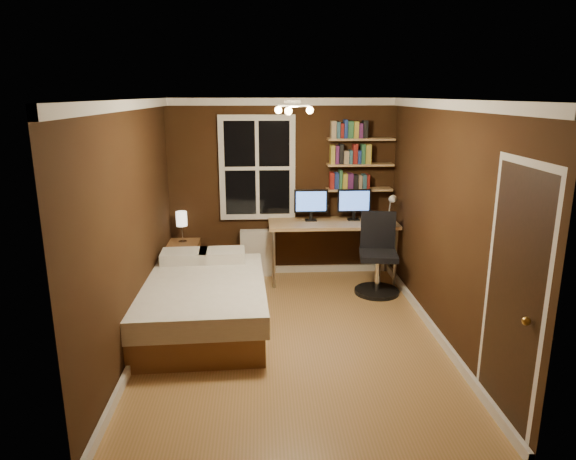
{
  "coord_description": "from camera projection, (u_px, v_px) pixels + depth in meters",
  "views": [
    {
      "loc": [
        -0.32,
        -5.08,
        2.55
      ],
      "look_at": [
        -0.01,
        0.45,
        1.08
      ],
      "focal_mm": 32.0,
      "sensor_mm": 36.0,
      "label": 1
    }
  ],
  "objects": [
    {
      "name": "monitor_left",
      "position": [
        311.0,
        205.0,
        7.1
      ],
      "size": [
        0.47,
        0.12,
        0.44
      ],
      "primitive_type": null,
      "color": "black",
      "rests_on": "desk"
    },
    {
      "name": "floor",
      "position": [
        291.0,
        336.0,
        5.58
      ],
      "size": [
        4.2,
        4.2,
        0.0
      ],
      "primitive_type": "plane",
      "color": "olive",
      "rests_on": "ground"
    },
    {
      "name": "wall_left",
      "position": [
        133.0,
        227.0,
        5.17
      ],
      "size": [
        0.04,
        4.2,
        2.5
      ],
      "primitive_type": "cube",
      "color": "black",
      "rests_on": "ground"
    },
    {
      "name": "bookshelf_lower",
      "position": [
        359.0,
        189.0,
        7.22
      ],
      "size": [
        0.92,
        0.22,
        0.03
      ],
      "primitive_type": "cube",
      "color": "#AA8052",
      "rests_on": "wall_back"
    },
    {
      "name": "wall_back",
      "position": [
        282.0,
        189.0,
        7.28
      ],
      "size": [
        3.2,
        0.04,
        2.5
      ],
      "primitive_type": "cube",
      "color": "black",
      "rests_on": "ground"
    },
    {
      "name": "bedside_lamp",
      "position": [
        182.0,
        227.0,
        7.09
      ],
      "size": [
        0.15,
        0.15,
        0.44
      ],
      "primitive_type": null,
      "color": "#EEE0C7",
      "rests_on": "nightstand"
    },
    {
      "name": "bookshelf_middle",
      "position": [
        360.0,
        165.0,
        7.13
      ],
      "size": [
        0.92,
        0.22,
        0.03
      ],
      "primitive_type": "cube",
      "color": "#AA8052",
      "rests_on": "wall_back"
    },
    {
      "name": "office_chair",
      "position": [
        378.0,
        262.0,
        6.73
      ],
      "size": [
        0.58,
        0.58,
        1.06
      ],
      "rotation": [
        0.0,
        0.0,
        -0.14
      ],
      "color": "black",
      "rests_on": "ground"
    },
    {
      "name": "radiator",
      "position": [
        256.0,
        253.0,
        7.38
      ],
      "size": [
        0.45,
        0.16,
        0.67
      ],
      "primitive_type": "cube",
      "color": "beige",
      "rests_on": "ground"
    },
    {
      "name": "ceiling_fixture",
      "position": [
        292.0,
        110.0,
        4.86
      ],
      "size": [
        0.44,
        0.44,
        0.18
      ],
      "primitive_type": null,
      "color": "beige",
      "rests_on": "ceiling"
    },
    {
      "name": "books_row_middle",
      "position": [
        360.0,
        155.0,
        7.1
      ],
      "size": [
        0.54,
        0.16,
        0.23
      ],
      "primitive_type": null,
      "color": "navy",
      "rests_on": "bookshelf_middle"
    },
    {
      "name": "books_row_upper",
      "position": [
        361.0,
        130.0,
        7.01
      ],
      "size": [
        0.48,
        0.16,
        0.23
      ],
      "primitive_type": null,
      "color": "#2A633B",
      "rests_on": "bookshelf_upper"
    },
    {
      "name": "books_row_lower",
      "position": [
        359.0,
        180.0,
        7.19
      ],
      "size": [
        0.54,
        0.16,
        0.23
      ],
      "primitive_type": null,
      "color": "maroon",
      "rests_on": "bookshelf_lower"
    },
    {
      "name": "door_knob",
      "position": [
        526.0,
        321.0,
        3.62
      ],
      "size": [
        0.06,
        0.06,
        0.06
      ],
      "primitive_type": "sphere",
      "color": "#B78533",
      "rests_on": "door"
    },
    {
      "name": "door",
      "position": [
        512.0,
        301.0,
        3.9
      ],
      "size": [
        0.03,
        0.82,
        2.05
      ],
      "primitive_type": null,
      "color": "black",
      "rests_on": "ground"
    },
    {
      "name": "desk_lamp",
      "position": [
        391.0,
        209.0,
        6.88
      ],
      "size": [
        0.14,
        0.32,
        0.44
      ],
      "primitive_type": null,
      "color": "silver",
      "rests_on": "desk"
    },
    {
      "name": "monitor_right",
      "position": [
        354.0,
        205.0,
        7.13
      ],
      "size": [
        0.47,
        0.12,
        0.44
      ],
      "primitive_type": null,
      "color": "black",
      "rests_on": "desk"
    },
    {
      "name": "bed",
      "position": [
        200.0,
        302.0,
        5.75
      ],
      "size": [
        1.52,
        2.05,
        0.68
      ],
      "rotation": [
        0.0,
        0.0,
        0.04
      ],
      "color": "brown",
      "rests_on": "ground"
    },
    {
      "name": "desk",
      "position": [
        333.0,
        226.0,
        7.1
      ],
      "size": [
        1.77,
        0.66,
        0.84
      ],
      "color": "#AA8052",
      "rests_on": "ground"
    },
    {
      "name": "window",
      "position": [
        257.0,
        168.0,
        7.15
      ],
      "size": [
        1.06,
        0.06,
        1.46
      ],
      "primitive_type": "cube",
      "color": "silver",
      "rests_on": "wall_back"
    },
    {
      "name": "ceiling",
      "position": [
        292.0,
        99.0,
        4.93
      ],
      "size": [
        3.2,
        4.2,
        0.02
      ],
      "primitive_type": "cube",
      "color": "white",
      "rests_on": "wall_back"
    },
    {
      "name": "bookshelf_upper",
      "position": [
        361.0,
        139.0,
        7.04
      ],
      "size": [
        0.92,
        0.22,
        0.03
      ],
      "primitive_type": "cube",
      "color": "#AA8052",
      "rests_on": "wall_back"
    },
    {
      "name": "wall_right",
      "position": [
        444.0,
        223.0,
        5.34
      ],
      "size": [
        0.04,
        4.2,
        2.5
      ],
      "primitive_type": "cube",
      "color": "black",
      "rests_on": "ground"
    },
    {
      "name": "nightstand",
      "position": [
        184.0,
        261.0,
        7.22
      ],
      "size": [
        0.44,
        0.44,
        0.55
      ],
      "primitive_type": "cube",
      "rotation": [
        0.0,
        0.0,
        0.0
      ],
      "color": "brown",
      "rests_on": "ground"
    }
  ]
}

